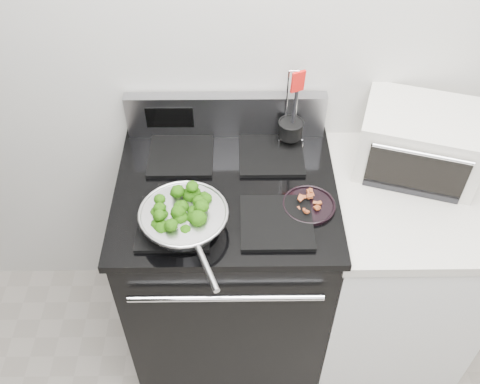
{
  "coord_description": "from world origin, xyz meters",
  "views": [
    {
      "loc": [
        -0.26,
        0.07,
        2.3
      ],
      "look_at": [
        -0.25,
        1.36,
        0.98
      ],
      "focal_mm": 40.0,
      "sensor_mm": 36.0,
      "label": 1
    }
  ],
  "objects_px": {
    "skillet": "(184,218)",
    "utensil_holder": "(290,132)",
    "toaster_oven": "(420,141)",
    "bacon_plate": "(309,203)",
    "gas_range": "(228,265)"
  },
  "relations": [
    {
      "from": "skillet",
      "to": "utensil_holder",
      "type": "relative_size",
      "value": 1.33
    },
    {
      "from": "toaster_oven",
      "to": "skillet",
      "type": "bearing_deg",
      "value": -141.18
    },
    {
      "from": "bacon_plate",
      "to": "toaster_oven",
      "type": "distance_m",
      "value": 0.49
    },
    {
      "from": "gas_range",
      "to": "toaster_oven",
      "type": "bearing_deg",
      "value": 11.04
    },
    {
      "from": "utensil_holder",
      "to": "bacon_plate",
      "type": "bearing_deg",
      "value": -106.77
    },
    {
      "from": "gas_range",
      "to": "skillet",
      "type": "bearing_deg",
      "value": -125.12
    },
    {
      "from": "bacon_plate",
      "to": "toaster_oven",
      "type": "height_order",
      "value": "toaster_oven"
    },
    {
      "from": "toaster_oven",
      "to": "gas_range",
      "type": "bearing_deg",
      "value": -151.42
    },
    {
      "from": "gas_range",
      "to": "skillet",
      "type": "xyz_separation_m",
      "value": [
        -0.13,
        -0.19,
        0.51
      ]
    },
    {
      "from": "gas_range",
      "to": "toaster_oven",
      "type": "relative_size",
      "value": 2.29
    },
    {
      "from": "gas_range",
      "to": "utensil_holder",
      "type": "xyz_separation_m",
      "value": [
        0.24,
        0.23,
        0.52
      ]
    },
    {
      "from": "skillet",
      "to": "utensil_holder",
      "type": "bearing_deg",
      "value": 26.99
    },
    {
      "from": "gas_range",
      "to": "utensil_holder",
      "type": "bearing_deg",
      "value": 43.13
    },
    {
      "from": "skillet",
      "to": "bacon_plate",
      "type": "distance_m",
      "value": 0.43
    },
    {
      "from": "bacon_plate",
      "to": "toaster_oven",
      "type": "xyz_separation_m",
      "value": [
        0.42,
        0.23,
        0.07
      ]
    }
  ]
}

